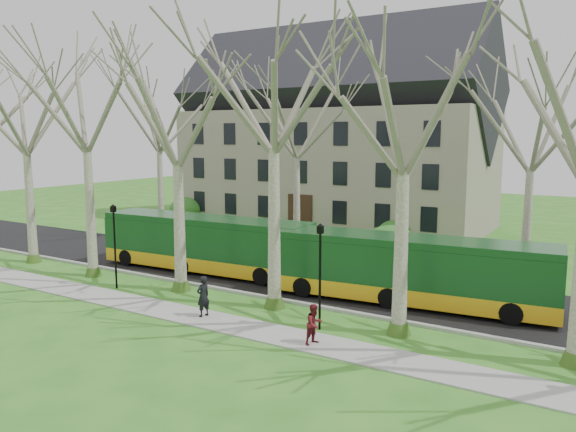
{
  "coord_description": "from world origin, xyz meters",
  "views": [
    {
      "loc": [
        16.45,
        -20.53,
        7.9
      ],
      "look_at": [
        2.03,
        3.0,
        3.91
      ],
      "focal_mm": 35.0,
      "sensor_mm": 36.0,
      "label": 1
    }
  ],
  "objects_px": {
    "bus_lead": "(205,243)",
    "pedestrian_a": "(203,296)",
    "pedestrian_b": "(314,324)",
    "bus_follow": "(410,269)"
  },
  "relations": [
    {
      "from": "bus_follow",
      "to": "pedestrian_b",
      "type": "height_order",
      "value": "bus_follow"
    },
    {
      "from": "bus_lead",
      "to": "pedestrian_a",
      "type": "bearing_deg",
      "value": -53.85
    },
    {
      "from": "pedestrian_b",
      "to": "pedestrian_a",
      "type": "bearing_deg",
      "value": 104.33
    },
    {
      "from": "pedestrian_b",
      "to": "bus_lead",
      "type": "bearing_deg",
      "value": 75.7
    },
    {
      "from": "pedestrian_a",
      "to": "pedestrian_b",
      "type": "xyz_separation_m",
      "value": [
        5.69,
        -0.32,
        -0.13
      ]
    },
    {
      "from": "bus_lead",
      "to": "pedestrian_a",
      "type": "height_order",
      "value": "bus_lead"
    },
    {
      "from": "bus_lead",
      "to": "pedestrian_a",
      "type": "distance_m",
      "value": 8.45
    },
    {
      "from": "bus_lead",
      "to": "pedestrian_b",
      "type": "xyz_separation_m",
      "value": [
        11.02,
        -6.84,
        -0.86
      ]
    },
    {
      "from": "bus_lead",
      "to": "bus_follow",
      "type": "distance_m",
      "value": 12.32
    },
    {
      "from": "bus_follow",
      "to": "pedestrian_a",
      "type": "relative_size",
      "value": 7.22
    }
  ]
}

